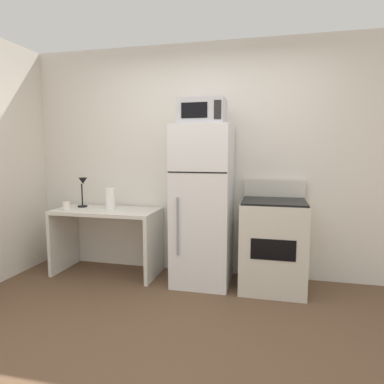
# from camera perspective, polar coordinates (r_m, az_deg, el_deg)

# --- Properties ---
(ground_plane) EXTENTS (12.00, 12.00, 0.00)m
(ground_plane) POSITION_cam_1_polar(r_m,az_deg,el_deg) (2.62, -3.95, -25.61)
(ground_plane) COLOR brown
(wall_back_white) EXTENTS (5.00, 0.10, 2.60)m
(wall_back_white) POSITION_cam_1_polar(r_m,az_deg,el_deg) (3.87, 3.37, 5.30)
(wall_back_white) COLOR silver
(wall_back_white) RESTS_ON ground
(desk) EXTENTS (1.18, 0.57, 0.75)m
(desk) POSITION_cam_1_polar(r_m,az_deg,el_deg) (4.00, -14.22, -6.04)
(desk) COLOR silver
(desk) RESTS_ON ground
(desk_lamp) EXTENTS (0.14, 0.12, 0.35)m
(desk_lamp) POSITION_cam_1_polar(r_m,az_deg,el_deg) (4.15, -18.04, 0.80)
(desk_lamp) COLOR black
(desk_lamp) RESTS_ON desk
(paper_towel_roll) EXTENTS (0.11, 0.11, 0.24)m
(paper_towel_roll) POSITION_cam_1_polar(r_m,az_deg,el_deg) (3.96, -13.67, -1.09)
(paper_towel_roll) COLOR white
(paper_towel_roll) RESTS_ON desk
(coffee_mug) EXTENTS (0.08, 0.08, 0.09)m
(coffee_mug) POSITION_cam_1_polar(r_m,az_deg,el_deg) (4.06, -20.55, -2.18)
(coffee_mug) COLOR white
(coffee_mug) RESTS_ON desk
(refrigerator) EXTENTS (0.60, 0.61, 1.68)m
(refrigerator) POSITION_cam_1_polar(r_m,az_deg,el_deg) (3.56, 1.83, -2.31)
(refrigerator) COLOR white
(refrigerator) RESTS_ON ground
(microwave) EXTENTS (0.46, 0.35, 0.26)m
(microwave) POSITION_cam_1_polar(r_m,az_deg,el_deg) (3.52, 1.82, 13.41)
(microwave) COLOR #B7B7BC
(microwave) RESTS_ON refrigerator
(oven_range) EXTENTS (0.65, 0.61, 1.10)m
(oven_range) POSITION_cam_1_polar(r_m,az_deg,el_deg) (3.57, 13.55, -8.59)
(oven_range) COLOR beige
(oven_range) RESTS_ON ground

